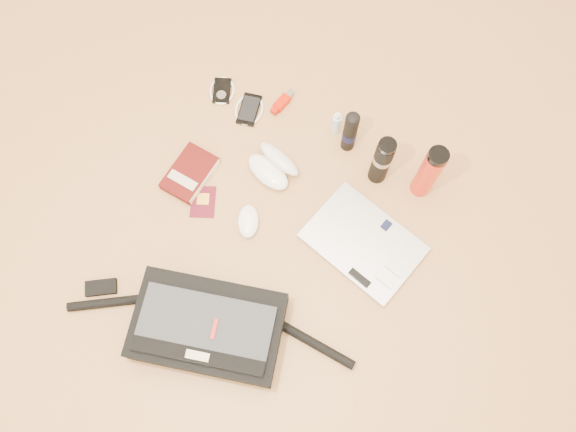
% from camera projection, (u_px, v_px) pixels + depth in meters
% --- Properties ---
extents(ground, '(4.00, 4.00, 0.00)m').
position_uv_depth(ground, '(267.00, 246.00, 1.82)').
color(ground, '#B8824C').
rests_on(ground, ground).
extents(messenger_bag, '(0.88, 0.37, 0.12)m').
position_uv_depth(messenger_bag, '(207.00, 327.00, 1.67)').
color(messenger_bag, black).
rests_on(messenger_bag, ground).
extents(laptop, '(0.41, 0.34, 0.03)m').
position_uv_depth(laptop, '(363.00, 243.00, 1.81)').
color(laptop, '#ABABAD').
rests_on(laptop, ground).
extents(book, '(0.14, 0.20, 0.03)m').
position_uv_depth(book, '(190.00, 173.00, 1.88)').
color(book, '#450A08').
rests_on(book, ground).
extents(passport, '(0.12, 0.13, 0.01)m').
position_uv_depth(passport, '(203.00, 202.00, 1.87)').
color(passport, '#510B18').
rests_on(passport, ground).
extents(mouse, '(0.11, 0.13, 0.04)m').
position_uv_depth(mouse, '(248.00, 221.00, 1.83)').
color(mouse, white).
rests_on(mouse, ground).
extents(sunglasses_case, '(0.21, 0.19, 0.10)m').
position_uv_depth(sunglasses_case, '(274.00, 166.00, 1.87)').
color(sunglasses_case, white).
rests_on(sunglasses_case, ground).
extents(ipod, '(0.12, 0.12, 0.01)m').
position_uv_depth(ipod, '(222.00, 91.00, 2.00)').
color(ipod, black).
rests_on(ipod, ground).
extents(phone, '(0.12, 0.14, 0.01)m').
position_uv_depth(phone, '(249.00, 109.00, 1.98)').
color(phone, black).
rests_on(phone, ground).
extents(inhaler, '(0.05, 0.11, 0.03)m').
position_uv_depth(inhaler, '(283.00, 102.00, 1.98)').
color(inhaler, '#C51301').
rests_on(inhaler, ground).
extents(spray_bottle, '(0.04, 0.04, 0.12)m').
position_uv_depth(spray_bottle, '(336.00, 123.00, 1.91)').
color(spray_bottle, '#B4DBF3').
rests_on(spray_bottle, ground).
extents(aerosol_can, '(0.06, 0.06, 0.20)m').
position_uv_depth(aerosol_can, '(350.00, 132.00, 1.84)').
color(aerosol_can, black).
rests_on(aerosol_can, ground).
extents(thermos_black, '(0.07, 0.07, 0.23)m').
position_uv_depth(thermos_black, '(382.00, 161.00, 1.79)').
color(thermos_black, black).
rests_on(thermos_black, ground).
extents(thermos_red, '(0.07, 0.07, 0.26)m').
position_uv_depth(thermos_red, '(429.00, 172.00, 1.76)').
color(thermos_red, red).
rests_on(thermos_red, ground).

